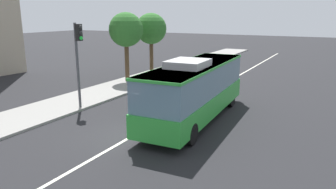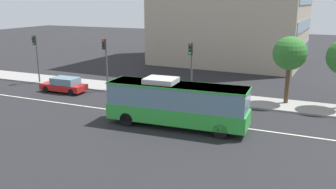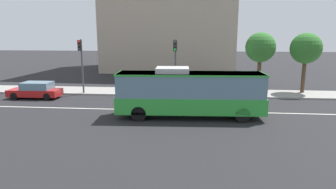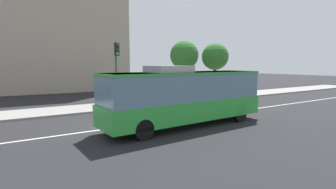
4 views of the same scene
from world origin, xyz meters
TOP-DOWN VIEW (x-y plane):
  - ground_plane at (0.00, 0.00)m, footprint 160.00×160.00m
  - sidewalk_kerb at (0.00, 6.87)m, footprint 80.00×3.70m
  - lane_centre_line at (0.00, 0.00)m, footprint 76.00×0.16m
  - transit_bus at (3.68, -1.62)m, footprint 10.11×2.99m
  - sedan_red at (-10.22, 3.31)m, footprint 4.53×1.88m
  - traffic_light_near_corner at (2.20, 5.27)m, footprint 0.33×0.62m
  - traffic_light_mid_block at (-6.61, 5.25)m, footprint 0.34×0.62m
  - traffic_light_far_corner at (-15.35, 5.32)m, footprint 0.32×0.62m
  - street_tree_kerbside_left at (10.15, 7.53)m, footprint 2.84×2.84m

SIDE VIEW (x-z plane):
  - ground_plane at x=0.00m, z-range 0.00..0.00m
  - lane_centre_line at x=0.00m, z-range 0.00..0.01m
  - sidewalk_kerb at x=0.00m, z-range 0.00..0.14m
  - sedan_red at x=-10.22m, z-range -0.01..1.46m
  - transit_bus at x=3.68m, z-range 0.08..3.54m
  - traffic_light_near_corner at x=2.20m, z-range 0.96..6.16m
  - traffic_light_mid_block at x=-6.61m, z-range 0.96..6.16m
  - traffic_light_far_corner at x=-15.35m, z-range 0.96..6.16m
  - street_tree_kerbside_left at x=10.15m, z-range 1.46..7.32m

